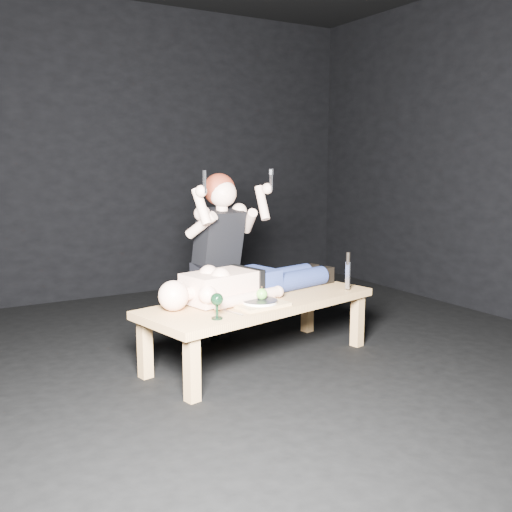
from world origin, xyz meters
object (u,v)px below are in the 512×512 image
Objects in this scene: lying_man at (253,278)px; serving_tray at (260,304)px; table at (260,330)px; kneeling_woman at (213,256)px; goblet at (217,306)px; carving_knife at (348,271)px.

serving_tray is (-0.12, -0.30, -0.12)m from lying_man.
lying_man is 0.35m from serving_tray.
kneeling_woman reaches higher than table.
goblet is (-0.41, -0.90, -0.15)m from kneeling_woman.
kneeling_woman is 4.69× the size of carving_knife.
lying_man is at bearing 67.74° from table.
table is 10.53× the size of goblet.
serving_tray is 1.21× the size of carving_knife.
lying_man is at bearing -85.10° from kneeling_woman.
table is 0.81m from carving_knife.
table is 0.74m from kneeling_woman.
serving_tray is (-0.10, -0.17, 0.24)m from table.
table is 0.66m from goblet.
carving_knife is at bearing -48.67° from kneeling_woman.
carving_knife is at bearing -30.27° from lying_man.
lying_man reaches higher than table.
carving_knife is at bearing -19.55° from table.
serving_tray is at bearing 173.40° from carving_knife.
serving_tray is 0.82m from carving_knife.
goblet reaches higher than serving_tray.
table is 1.04× the size of lying_man.
table is at bearing 59.88° from serving_tray.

